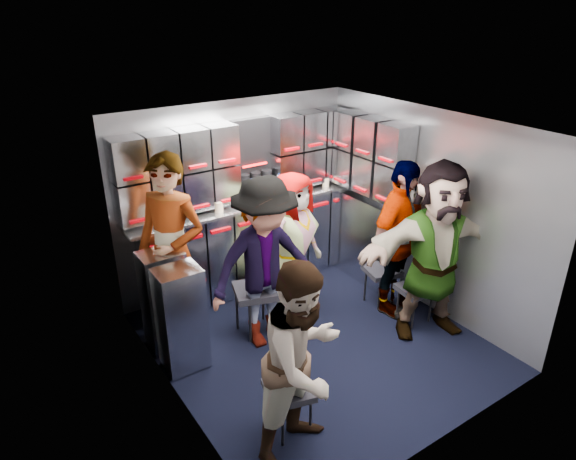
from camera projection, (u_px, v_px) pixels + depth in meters
floor at (315, 341)px, 5.00m from camera, size 3.00×3.00×0.00m
wall_back at (236, 195)px, 5.69m from camera, size 2.80×0.04×2.10m
wall_left at (169, 290)px, 3.85m from camera, size 0.04×3.00×2.10m
wall_right at (426, 211)px, 5.28m from camera, size 0.04×3.00×2.10m
ceiling at (321, 127)px, 4.13m from camera, size 2.80×3.00×0.02m
cart_bank_back at (247, 247)px, 5.76m from camera, size 2.68×0.38×0.99m
cart_bank_left at (173, 310)px, 4.61m from camera, size 0.38×0.76×0.99m
counter at (246, 204)px, 5.55m from camera, size 2.68×0.42×0.03m
locker_bank_back at (241, 160)px, 5.40m from camera, size 2.68×0.28×0.82m
locker_bank_right at (372, 156)px, 5.54m from camera, size 0.28×1.00×0.82m
right_cabinet at (372, 242)px, 5.88m from camera, size 0.28×1.20×1.00m
coffee_niche at (253, 158)px, 5.54m from camera, size 0.46×0.16×0.84m
red_latch_strip at (256, 221)px, 5.45m from camera, size 2.60×0.02×0.03m
jump_seat_near_left at (289, 392)px, 3.83m from camera, size 0.42×0.41×0.41m
jump_seat_mid_left at (256, 293)px, 4.99m from camera, size 0.52×0.50×0.49m
jump_seat_center at (283, 269)px, 5.58m from camera, size 0.43×0.41×0.41m
jump_seat_mid_right at (382, 272)px, 5.50m from camera, size 0.42×0.40×0.41m
jump_seat_near_right at (416, 291)px, 5.17m from camera, size 0.38×0.36×0.40m
attendant_standing at (172, 252)px, 4.69m from camera, size 0.76×0.81×1.85m
attendant_arc_a at (303, 362)px, 3.53m from camera, size 0.88×0.77×1.53m
attendant_arc_b at (265, 264)px, 4.68m from camera, size 1.12×0.70×1.67m
attendant_arc_c at (293, 242)px, 5.28m from camera, size 0.85×0.68×1.51m
attendant_arc_d at (398, 239)px, 5.18m from camera, size 1.04×0.66×1.65m
attendant_arc_e at (436, 251)px, 4.82m from camera, size 1.71×1.11×1.76m
bottle_left at (169, 212)px, 5.00m from camera, size 0.07×0.07×0.24m
bottle_mid at (253, 192)px, 5.48m from camera, size 0.06×0.06×0.26m
bottle_right at (280, 186)px, 5.67m from camera, size 0.07×0.07×0.25m
cup_left at (219, 207)px, 5.30m from camera, size 0.09×0.09×0.11m
cup_right at (326, 182)px, 6.01m from camera, size 0.08×0.08×0.10m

